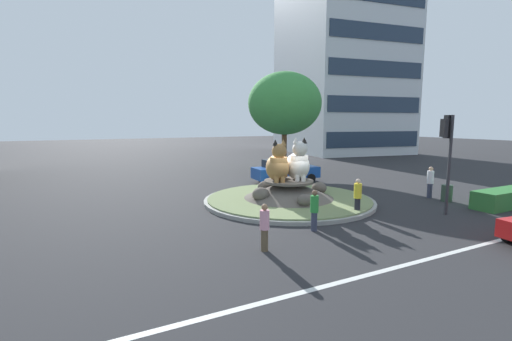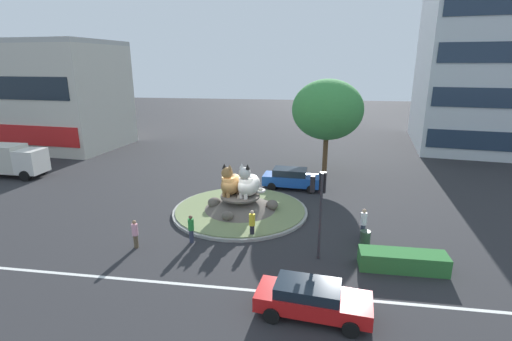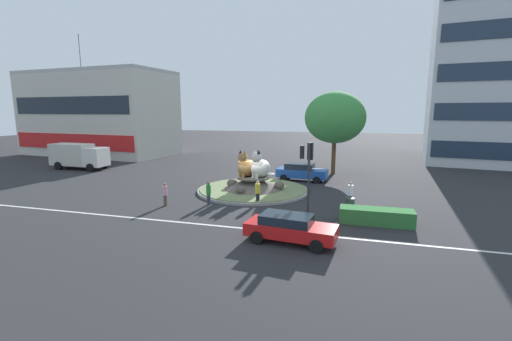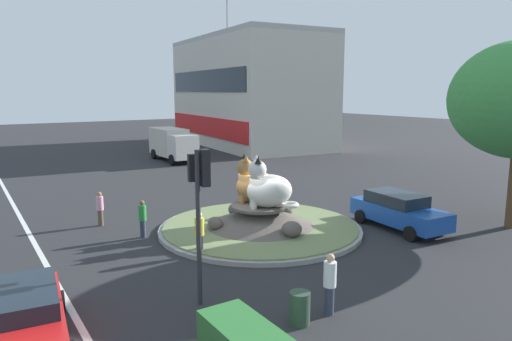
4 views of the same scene
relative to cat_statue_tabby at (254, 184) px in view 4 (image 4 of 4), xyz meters
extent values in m
plane|color=#28282B|center=(0.63, -0.09, -1.98)|extent=(160.00, 160.00, 0.00)
cube|color=silver|center=(0.63, -8.86, -1.98)|extent=(112.00, 0.20, 0.01)
cylinder|color=gray|center=(0.63, -0.09, -1.89)|extent=(9.01, 9.01, 0.18)
cylinder|color=#707F51|center=(0.63, -0.09, -1.77)|extent=(8.65, 8.65, 0.07)
cone|color=#564F47|center=(0.63, -0.09, -1.27)|extent=(4.75, 4.75, 0.94)
cylinder|color=#564F47|center=(0.63, -0.09, -0.86)|extent=(2.61, 2.61, 0.12)
ellipsoid|color=#564F47|center=(2.76, 0.05, -1.41)|extent=(0.81, 0.87, 0.65)
ellipsoid|color=#564F47|center=(0.12, 1.63, -1.40)|extent=(0.84, 0.70, 0.67)
ellipsoid|color=#564F47|center=(-1.12, -0.22, -1.38)|extent=(0.89, 0.90, 0.71)
ellipsoid|color=#564F47|center=(0.21, -2.13, -1.45)|extent=(0.73, 0.62, 0.58)
ellipsoid|color=#9E703D|center=(0.03, 0.10, -0.11)|extent=(1.80, 2.20, 1.38)
cylinder|color=#9E703D|center=(-0.11, -0.26, 0.04)|extent=(1.16, 1.16, 0.86)
sphere|color=#9E703D|center=(-0.15, -0.38, 0.80)|extent=(0.76, 0.76, 0.76)
torus|color=#9E703D|center=(0.59, 0.71, -0.66)|extent=(1.10, 1.10, 0.17)
cone|color=#9E703D|center=(0.04, -0.46, 1.24)|extent=(0.40, 0.40, 0.31)
cone|color=black|center=(-0.35, -0.31, 1.24)|extent=(0.40, 0.40, 0.31)
cylinder|color=#9E703D|center=(-0.07, -0.60, -0.63)|extent=(0.24, 0.24, 0.34)
cylinder|color=#9E703D|center=(-0.36, -0.49, -0.63)|extent=(0.24, 0.24, 0.34)
ellipsoid|color=silver|center=(1.22, 0.00, -0.08)|extent=(1.90, 2.30, 1.44)
cylinder|color=silver|center=(1.08, -0.37, 0.08)|extent=(1.21, 1.21, 0.90)
sphere|color=silver|center=(1.03, -0.50, 0.87)|extent=(0.79, 0.79, 0.79)
torus|color=silver|center=(1.82, 0.63, -0.66)|extent=(1.17, 1.17, 0.18)
cone|color=black|center=(1.23, -0.59, 1.33)|extent=(0.42, 0.42, 0.32)
cone|color=silver|center=(0.82, -0.42, 1.33)|extent=(0.42, 0.42, 0.32)
cylinder|color=silver|center=(1.11, -0.73, -0.62)|extent=(0.25, 0.25, 0.36)
cylinder|color=silver|center=(0.81, -0.61, -0.62)|extent=(0.25, 0.25, 0.36)
cylinder|color=#2D2D33|center=(5.75, -5.59, 0.30)|extent=(0.14, 0.14, 4.56)
cube|color=black|center=(5.79, -5.38, 2.05)|extent=(0.36, 0.29, 1.05)
sphere|color=#360606|center=(5.80, -5.30, 2.37)|extent=(0.18, 0.18, 0.18)
sphere|color=#392706|center=(5.80, -5.30, 2.05)|extent=(0.18, 0.18, 0.18)
sphere|color=green|center=(5.80, -5.30, 1.74)|extent=(0.18, 0.18, 0.18)
cube|color=black|center=(5.31, -5.52, 2.00)|extent=(0.24, 0.31, 0.80)
cube|color=beige|center=(-28.19, 17.19, 3.80)|extent=(22.66, 12.15, 11.57)
cube|color=red|center=(-28.66, 12.05, 0.33)|extent=(20.87, 2.04, 2.08)
cube|color=#19232D|center=(-28.66, 12.07, 5.19)|extent=(20.00, 1.92, 2.31)
cube|color=#B2B2AD|center=(-28.19, 17.19, 9.84)|extent=(22.66, 12.15, 0.50)
cylinder|color=#4C4C51|center=(-28.81, 15.01, 12.50)|extent=(0.10, 0.10, 4.82)
cylinder|color=brown|center=(-4.01, -5.88, -1.61)|extent=(0.24, 0.24, 0.74)
cylinder|color=pink|center=(-4.01, -5.88, -0.92)|extent=(0.32, 0.32, 0.64)
sphere|color=#936B4C|center=(-4.01, -5.88, -0.49)|extent=(0.21, 0.21, 0.21)
cylinder|color=black|center=(2.02, -3.77, -1.59)|extent=(0.26, 0.26, 0.78)
cylinder|color=yellow|center=(2.02, -3.77, -0.86)|extent=(0.35, 0.35, 0.68)
sphere|color=beige|center=(2.02, -3.77, -0.41)|extent=(0.22, 0.22, 0.22)
cylinder|color=#33384C|center=(8.28, -2.84, -1.57)|extent=(0.27, 0.27, 0.82)
cylinder|color=silver|center=(8.28, -2.84, -0.81)|extent=(0.36, 0.36, 0.71)
sphere|color=tan|center=(8.28, -2.84, -0.33)|extent=(0.24, 0.24, 0.24)
cylinder|color=#33384C|center=(-1.22, -4.85, -1.61)|extent=(0.24, 0.24, 0.75)
cylinder|color=#288C38|center=(-1.22, -4.85, -0.90)|extent=(0.32, 0.32, 0.66)
sphere|color=brown|center=(-1.22, -4.85, -0.47)|extent=(0.22, 0.22, 0.22)
cube|color=red|center=(5.48, -10.16, -1.35)|extent=(4.65, 2.22, 0.63)
cube|color=#19232D|center=(5.26, -10.13, -0.81)|extent=(2.67, 1.79, 0.45)
cylinder|color=black|center=(4.11, -9.13, -1.66)|extent=(0.66, 0.29, 0.64)
cube|color=#19479E|center=(3.84, 5.31, -1.28)|extent=(4.76, 2.15, 0.77)
cube|color=#19232D|center=(3.61, 5.33, -0.63)|extent=(2.71, 1.78, 0.53)
cylinder|color=black|center=(5.43, 6.09, -1.66)|extent=(0.65, 0.27, 0.64)
cylinder|color=black|center=(5.29, 4.30, -1.66)|extent=(0.65, 0.27, 0.64)
cylinder|color=black|center=(2.38, 6.33, -1.66)|extent=(0.65, 0.27, 0.64)
cylinder|color=black|center=(2.24, 4.53, -1.66)|extent=(0.65, 0.27, 0.64)
cube|color=silver|center=(-18.75, 4.92, -0.51)|extent=(1.99, 2.15, 2.04)
cube|color=beige|center=(-22.02, 4.97, -0.35)|extent=(4.60, 2.19, 2.37)
cylinder|color=black|center=(-18.67, 5.98, -1.53)|extent=(0.90, 0.31, 0.90)
cylinder|color=black|center=(-18.70, 3.86, -1.53)|extent=(0.90, 0.31, 0.90)
cylinder|color=black|center=(-22.98, 6.04, -1.53)|extent=(0.90, 0.31, 0.90)
cylinder|color=black|center=(-23.01, 3.93, -1.53)|extent=(0.90, 0.31, 0.90)
cylinder|color=#2D4233|center=(8.27, -3.88, -1.53)|extent=(0.56, 0.56, 0.90)
camera|label=1|loc=(-9.46, -15.80, 2.26)|focal=24.91mm
camera|label=2|loc=(5.13, -22.92, 7.66)|focal=26.05mm
camera|label=3|loc=(8.20, -26.29, 4.49)|focal=24.09mm
camera|label=4|loc=(17.37, -11.18, 4.20)|focal=32.66mm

